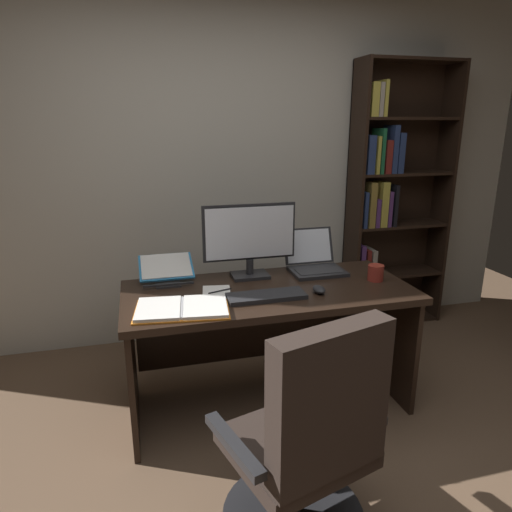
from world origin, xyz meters
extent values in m
cube|color=beige|center=(0.00, 1.97, 1.40)|extent=(5.01, 0.12, 2.80)
cube|color=black|center=(0.09, 0.86, 0.72)|extent=(1.62, 0.72, 0.04)
cube|color=black|center=(-0.69, 0.86, 0.35)|extent=(0.03, 0.66, 0.70)
cube|color=black|center=(0.86, 0.86, 0.35)|extent=(0.03, 0.66, 0.70)
cube|color=black|center=(0.09, 1.19, 0.38)|extent=(1.50, 0.03, 0.49)
cube|color=black|center=(1.04, 1.76, 1.04)|extent=(0.02, 0.26, 2.09)
cube|color=black|center=(1.83, 1.76, 1.04)|extent=(0.02, 0.26, 2.09)
cube|color=black|center=(1.44, 1.88, 1.04)|extent=(0.81, 0.01, 2.09)
cube|color=black|center=(1.44, 1.76, 0.01)|extent=(0.76, 0.24, 0.02)
cube|color=navy|center=(1.10, 1.73, 0.18)|extent=(0.05, 0.18, 0.32)
cube|color=#512D66|center=(1.16, 1.71, 0.18)|extent=(0.05, 0.15, 0.32)
cube|color=olive|center=(1.21, 1.72, 0.14)|extent=(0.04, 0.17, 0.24)
cube|color=gray|center=(1.28, 1.72, 0.19)|extent=(0.05, 0.16, 0.33)
cube|color=black|center=(1.44, 1.76, 0.42)|extent=(0.76, 0.24, 0.02)
cube|color=#512D66|center=(1.10, 1.72, 0.57)|extent=(0.04, 0.16, 0.27)
cube|color=maroon|center=(1.15, 1.74, 0.55)|extent=(0.03, 0.21, 0.23)
cube|color=gray|center=(1.20, 1.74, 0.55)|extent=(0.04, 0.20, 0.22)
cube|color=black|center=(1.44, 1.76, 0.84)|extent=(0.76, 0.24, 0.02)
cube|color=navy|center=(1.09, 1.72, 0.99)|extent=(0.03, 0.17, 0.28)
cube|color=olive|center=(1.15, 1.72, 1.02)|extent=(0.05, 0.17, 0.35)
cube|color=#512D66|center=(1.20, 1.72, 0.96)|extent=(0.03, 0.16, 0.22)
cube|color=gold|center=(1.25, 1.72, 1.02)|extent=(0.06, 0.16, 0.35)
cube|color=#512D66|center=(1.30, 1.72, 0.99)|extent=(0.03, 0.17, 0.28)
cube|color=black|center=(1.35, 1.72, 1.01)|extent=(0.03, 0.16, 0.32)
cube|color=black|center=(1.44, 1.76, 1.25)|extent=(0.76, 0.24, 0.02)
cube|color=navy|center=(1.11, 1.72, 1.40)|extent=(0.06, 0.16, 0.28)
cube|color=gold|center=(1.16, 1.72, 1.40)|extent=(0.03, 0.17, 0.28)
cube|color=#195633|center=(1.20, 1.73, 1.43)|extent=(0.03, 0.18, 0.33)
cube|color=maroon|center=(1.25, 1.72, 1.38)|extent=(0.05, 0.15, 0.25)
cube|color=navy|center=(1.30, 1.72, 1.44)|extent=(0.04, 0.17, 0.36)
cube|color=navy|center=(1.35, 1.72, 1.41)|extent=(0.05, 0.17, 0.30)
cube|color=black|center=(1.44, 1.76, 1.66)|extent=(0.76, 0.24, 0.02)
cube|color=gold|center=(1.11, 1.74, 1.79)|extent=(0.06, 0.20, 0.24)
cube|color=gray|center=(1.15, 1.72, 1.79)|extent=(0.03, 0.16, 0.24)
cube|color=gold|center=(1.19, 1.72, 1.80)|extent=(0.03, 0.17, 0.26)
cube|color=black|center=(1.44, 1.76, 2.08)|extent=(0.76, 0.24, 0.02)
cylinder|color=#232326|center=(-0.05, 0.00, 0.20)|extent=(0.06, 0.06, 0.30)
cube|color=#2D231E|center=(-0.05, 0.00, 0.39)|extent=(0.61, 0.60, 0.07)
cube|color=#2D231E|center=(0.00, -0.20, 0.70)|extent=(0.48, 0.23, 0.57)
cube|color=#232326|center=(-0.32, -0.08, 0.51)|extent=(0.15, 0.38, 0.04)
cube|color=#232326|center=(0.22, 0.07, 0.51)|extent=(0.15, 0.38, 0.04)
cube|color=#232326|center=(0.04, 1.09, 0.75)|extent=(0.22, 0.16, 0.02)
cylinder|color=#232326|center=(0.04, 1.09, 0.80)|extent=(0.04, 0.04, 0.09)
cube|color=#232326|center=(0.04, 1.10, 1.01)|extent=(0.56, 0.02, 0.33)
cube|color=white|center=(0.04, 1.08, 1.01)|extent=(0.53, 0.00, 0.30)
cube|color=#232326|center=(0.46, 1.05, 0.75)|extent=(0.33, 0.24, 0.02)
cube|color=#2D2D30|center=(0.46, 1.03, 0.76)|extent=(0.28, 0.13, 0.00)
cube|color=#232326|center=(0.46, 1.21, 0.87)|extent=(0.33, 0.09, 0.22)
cube|color=white|center=(0.46, 1.21, 0.87)|extent=(0.30, 0.07, 0.20)
cube|color=#232326|center=(0.04, 0.72, 0.75)|extent=(0.42, 0.15, 0.02)
ellipsoid|color=#232326|center=(0.34, 0.72, 0.76)|extent=(0.06, 0.10, 0.04)
cube|color=#232326|center=(-0.45, 1.07, 0.74)|extent=(0.14, 0.12, 0.01)
cube|color=#232326|center=(-0.45, 1.02, 0.75)|extent=(0.28, 0.01, 0.01)
cube|color=#2D84C6|center=(-0.45, 1.18, 0.81)|extent=(0.31, 0.23, 0.10)
cube|color=white|center=(-0.45, 1.18, 0.82)|extent=(0.29, 0.21, 0.09)
cube|color=orange|center=(-0.53, 0.69, 0.74)|extent=(0.27, 0.33, 0.01)
cube|color=orange|center=(-0.30, 0.66, 0.74)|extent=(0.27, 0.33, 0.01)
cube|color=white|center=(-0.53, 0.69, 0.75)|extent=(0.25, 0.31, 0.02)
cube|color=white|center=(-0.30, 0.66, 0.75)|extent=(0.25, 0.31, 0.02)
cylinder|color=#B7B7BC|center=(-0.42, 0.67, 0.75)|extent=(0.05, 0.27, 0.02)
cube|color=white|center=(-0.21, 0.86, 0.74)|extent=(0.18, 0.23, 0.01)
cylinder|color=black|center=(-0.19, 0.86, 0.75)|extent=(0.14, 0.05, 0.01)
cylinder|color=maroon|center=(0.74, 0.84, 0.78)|extent=(0.09, 0.09, 0.09)
camera|label=1|loc=(-0.60, -1.46, 1.64)|focal=32.04mm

